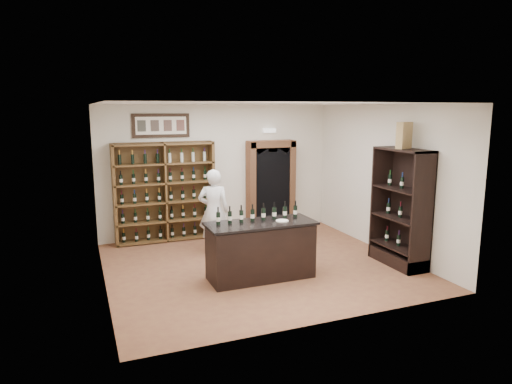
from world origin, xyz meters
The scene contains 22 objects.
floor centered at (0.00, 0.00, 0.00)m, with size 5.50×5.50×0.00m, color brown.
ceiling centered at (0.00, 0.00, 3.00)m, with size 5.50×5.50×0.00m, color white.
wall_back centered at (0.00, 2.50, 1.50)m, with size 5.50×0.04×3.00m, color silver.
wall_left centered at (-2.75, 0.00, 1.50)m, with size 0.04×5.00×3.00m, color silver.
wall_right centered at (2.75, 0.00, 1.50)m, with size 0.04×5.00×3.00m, color silver.
wine_shelf centered at (-1.30, 2.33, 1.10)m, with size 2.20×0.38×2.20m.
framed_picture centered at (-1.30, 2.47, 2.55)m, with size 1.25×0.04×0.52m, color black.
arched_doorway centered at (1.25, 2.33, 1.14)m, with size 1.17×0.35×2.17m.
emergency_light centered at (1.25, 2.42, 2.40)m, with size 0.30×0.10×0.10m, color white.
tasting_counter centered at (-0.20, -0.60, 0.49)m, with size 1.88×0.78×1.00m.
counter_bottle_0 centered at (-0.92, -0.47, 1.11)m, with size 0.07×0.07×0.30m.
counter_bottle_1 centered at (-0.71, -0.47, 1.11)m, with size 0.07×0.07×0.30m.
counter_bottle_2 centered at (-0.51, -0.47, 1.11)m, with size 0.07×0.07×0.30m.
counter_bottle_3 centered at (-0.30, -0.47, 1.11)m, with size 0.07×0.07×0.30m.
counter_bottle_4 centered at (-0.10, -0.47, 1.11)m, with size 0.07×0.07×0.30m.
counter_bottle_5 centered at (0.11, -0.47, 1.11)m, with size 0.07×0.07×0.30m.
counter_bottle_6 centered at (0.31, -0.47, 1.11)m, with size 0.07×0.07×0.30m.
counter_bottle_7 centered at (0.52, -0.47, 1.11)m, with size 0.07×0.07×0.30m.
side_cabinet centered at (2.52, -0.90, 0.75)m, with size 0.48×1.20×2.20m.
shopkeeper centered at (-0.54, 1.12, 0.86)m, with size 0.63×0.41×1.72m, color white.
plate centered at (0.17, -0.68, 1.01)m, with size 0.22×0.22×0.02m, color white.
wine_crate centered at (2.48, -0.90, 2.44)m, with size 0.34×0.14×0.48m, color tan.
Camera 1 is at (-3.06, -7.61, 2.92)m, focal length 32.00 mm.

